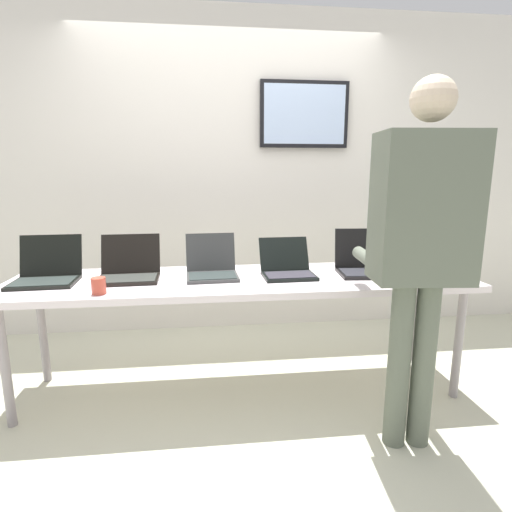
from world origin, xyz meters
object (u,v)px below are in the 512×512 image
coffee_mug (99,286)px  laptop_station_3 (287,267)px  laptop_station_0 (47,272)px  workbench (242,286)px  laptop_station_1 (129,269)px  equipment_box (417,242)px  laptop_station_4 (367,263)px  person (421,235)px  laptop_station_2 (212,267)px

coffee_mug → laptop_station_3: bearing=14.6°
laptop_station_0 → workbench: bearing=-1.8°
laptop_station_1 → equipment_box: bearing=2.0°
laptop_station_4 → person: (-0.01, -0.65, 0.28)m
laptop_station_4 → coffee_mug: (-1.58, -0.28, -0.02)m
laptop_station_0 → laptop_station_2: laptop_station_0 is taller
laptop_station_4 → coffee_mug: laptop_station_4 is taller
workbench → laptop_station_2: (-0.18, 0.06, 0.11)m
laptop_station_1 → person: (1.47, -0.68, 0.29)m
laptop_station_0 → laptop_station_3: bearing=-0.4°
laptop_station_0 → laptop_station_4: size_ratio=0.91×
laptop_station_1 → coffee_mug: laptop_station_1 is taller
laptop_station_0 → laptop_station_2: bearing=1.2°
laptop_station_4 → person: bearing=-91.3°
person → coffee_mug: (-1.57, 0.37, -0.30)m
workbench → laptop_station_4: (0.81, 0.03, 0.11)m
laptop_station_0 → coffee_mug: 0.46m
laptop_station_4 → laptop_station_1: bearing=178.9°
laptop_station_3 → laptop_station_0: bearing=179.6°
laptop_station_4 → laptop_station_2: bearing=178.4°
laptop_station_1 → laptop_station_3: bearing=-1.9°
laptop_station_0 → laptop_station_1: size_ratio=1.00×
workbench → person: 1.08m
laptop_station_2 → laptop_station_4: 0.99m
equipment_box → person: 0.86m
person → laptop_station_4: bearing=88.7°
workbench → laptop_station_3: size_ratio=8.27×
equipment_box → coffee_mug: equipment_box is taller
laptop_station_2 → workbench: bearing=-17.5°
workbench → laptop_station_2: laptop_station_2 is taller
laptop_station_2 → coffee_mug: 0.67m
laptop_station_1 → laptop_station_3: size_ratio=1.09×
workbench → laptop_station_2: 0.22m
equipment_box → laptop_station_3: equipment_box is taller
coffee_mug → laptop_station_0: bearing=141.9°
laptop_station_1 → laptop_station_3: laptop_station_1 is taller
laptop_station_3 → person: bearing=-52.1°
equipment_box → coffee_mug: 2.00m
laptop_station_4 → coffee_mug: bearing=-170.0°
laptop_station_2 → equipment_box: bearing=2.8°
laptop_station_0 → laptop_station_1: 0.47m
equipment_box → laptop_station_4: equipment_box is taller
equipment_box → laptop_station_3: 0.91m
equipment_box → laptop_station_1: (-1.86, -0.07, -0.12)m
workbench → laptop_station_4: 0.81m
laptop_station_1 → laptop_station_4: bearing=-1.1°
laptop_station_1 → laptop_station_4: 1.48m
equipment_box → person: (-0.39, -0.75, 0.17)m
laptop_station_2 → laptop_station_3: 0.47m
equipment_box → laptop_station_2: size_ratio=1.21×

